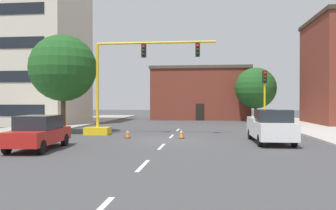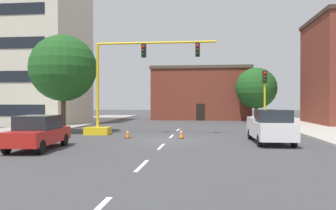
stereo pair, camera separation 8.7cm
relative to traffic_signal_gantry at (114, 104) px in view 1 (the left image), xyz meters
name	(u,v)px [view 1 (the left image)]	position (x,y,z in m)	size (l,w,h in m)	color
ground_plane	(168,140)	(4.35, -3.18, -2.28)	(160.00, 160.00, 0.00)	#424244
sidewalk_left	(42,128)	(-8.05, 4.82, -2.21)	(6.00, 56.00, 0.14)	#9E998E
sidewalk_right	(327,130)	(16.74, 4.82, -2.21)	(6.00, 56.00, 0.14)	#B2ADA3
lane_stripe_seg_1	(143,165)	(4.35, -11.68, -2.27)	(0.16, 2.40, 0.01)	silver
lane_stripe_seg_2	(162,147)	(4.35, -6.18, -2.27)	(0.16, 2.40, 0.01)	silver
lane_stripe_seg_3	(172,136)	(4.35, -0.68, -2.27)	(0.16, 2.40, 0.01)	silver
lane_stripe_seg_4	(178,130)	(4.35, 4.82, -2.27)	(0.16, 2.40, 0.01)	silver
building_tall_left	(15,50)	(-14.48, 11.23, 6.00)	(14.96, 10.42, 16.54)	beige
building_brick_center	(200,93)	(6.02, 23.46, 1.34)	(13.47, 7.82, 7.22)	brown
traffic_signal_gantry	(114,104)	(0.00, 0.00, 0.00)	(9.64, 1.20, 6.83)	yellow
traffic_light_pole_right	(265,87)	(11.19, 1.85, 1.25)	(0.32, 0.47, 4.80)	yellow
tree_left_near	(63,68)	(-4.18, 0.57, 2.75)	(5.11, 5.11, 7.60)	#4C3823
tree_right_far	(256,88)	(12.83, 17.85, 1.84)	(5.02, 5.02, 6.63)	brown
pickup_truck_white	(270,127)	(10.54, -3.87, -1.30)	(2.08, 5.43, 1.99)	white
sedan_red_near_left	(38,132)	(-1.77, -7.98, -1.39)	(2.13, 4.61, 1.74)	#B21E19
traffic_cone_roadside_a	(128,133)	(1.53, -2.17, -1.97)	(0.36, 0.36, 0.63)	black
traffic_cone_roadside_b	(181,134)	(5.13, -1.88, -1.96)	(0.36, 0.36, 0.65)	black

